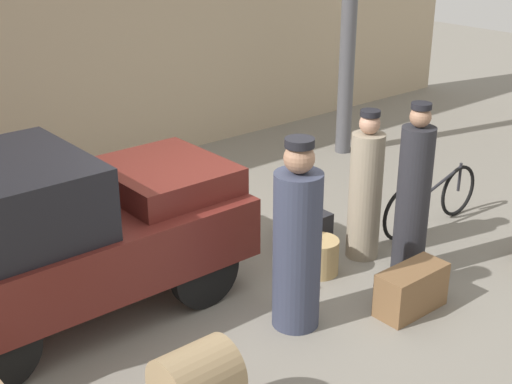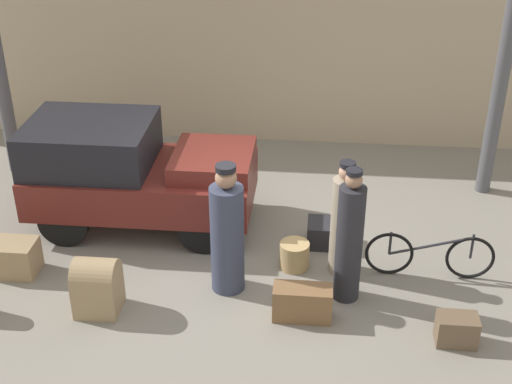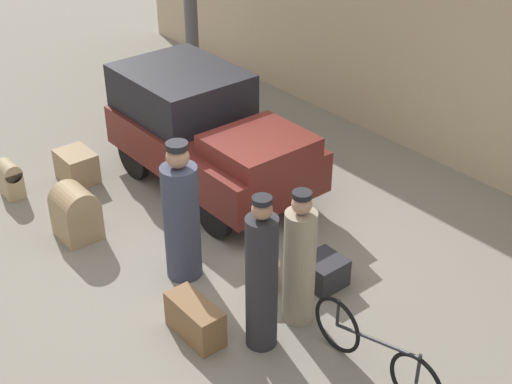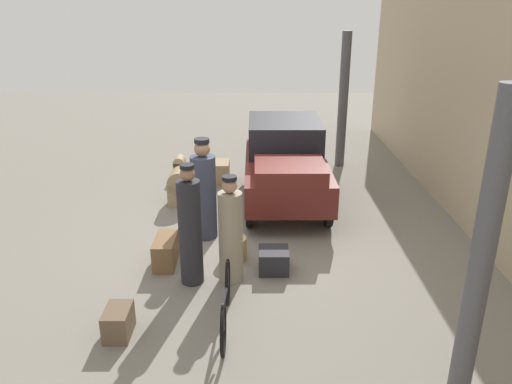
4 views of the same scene
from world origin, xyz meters
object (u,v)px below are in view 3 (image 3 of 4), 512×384
bicycle (375,352)px  conductor_in_dark_uniform (181,217)px  trunk_barrel_dark (76,213)px  trunk_large_brown (77,166)px  wicker_basket (263,276)px  porter_carrying_trunk (262,279)px  truck (205,129)px  suitcase_tan_flat (195,319)px  trunk_umber_medium (324,272)px  trunk_wicker_pale (10,178)px  porter_lifting_near_truck (300,263)px

bicycle → conductor_in_dark_uniform: size_ratio=0.95×
trunk_barrel_dark → trunk_large_brown: bearing=153.0°
wicker_basket → porter_carrying_trunk: 1.13m
truck → trunk_barrel_dark: bearing=-88.3°
bicycle → suitcase_tan_flat: size_ratio=2.35×
conductor_in_dark_uniform → trunk_umber_medium: (1.23, 1.17, -0.64)m
bicycle → conductor_in_dark_uniform: 2.73m
trunk_wicker_pale → conductor_in_dark_uniform: bearing=15.8°
porter_lifting_near_truck → trunk_large_brown: size_ratio=2.73×
truck → trunk_large_brown: truck is taller
trunk_umber_medium → bicycle: bearing=-25.3°
wicker_basket → trunk_large_brown: bearing=-172.6°
truck → conductor_in_dark_uniform: 2.21m
suitcase_tan_flat → trunk_large_brown: bearing=171.3°
trunk_wicker_pale → wicker_basket: bearing=19.9°
truck → conductor_in_dark_uniform: conductor_in_dark_uniform is taller
truck → suitcase_tan_flat: size_ratio=4.48×
porter_carrying_trunk → trunk_umber_medium: size_ratio=3.98×
trunk_barrel_dark → conductor_in_dark_uniform: bearing=22.1°
bicycle → wicker_basket: 1.80m
wicker_basket → trunk_barrel_dark: bearing=-153.8°
truck → wicker_basket: (2.46, -0.96, -0.70)m
porter_lifting_near_truck → trunk_large_brown: 4.44m
conductor_in_dark_uniform → trunk_barrel_dark: 1.73m
porter_lifting_near_truck → trunk_umber_medium: 0.90m
bicycle → porter_carrying_trunk: porter_carrying_trunk is taller
porter_carrying_trunk → trunk_large_brown: size_ratio=3.04×
truck → trunk_umber_medium: (2.84, -0.34, -0.71)m
porter_carrying_trunk → suitcase_tan_flat: size_ratio=2.53×
trunk_umber_medium → conductor_in_dark_uniform: bearing=-136.3°
wicker_basket → porter_lifting_near_truck: 0.85m
porter_carrying_trunk → trunk_umber_medium: (-0.31, 1.22, -0.67)m
conductor_in_dark_uniform → trunk_large_brown: conductor_in_dark_uniform is taller
bicycle → porter_lifting_near_truck: porter_lifting_near_truck is taller
wicker_basket → trunk_wicker_pale: trunk_wicker_pale is taller
wicker_basket → trunk_large_brown: 3.78m
porter_carrying_trunk → suitcase_tan_flat: porter_carrying_trunk is taller
bicycle → suitcase_tan_flat: bearing=-147.8°
conductor_in_dark_uniform → trunk_wicker_pale: bearing=-164.2°
porter_lifting_near_truck → trunk_umber_medium: porter_lifting_near_truck is taller
suitcase_tan_flat → trunk_wicker_pale: trunk_wicker_pale is taller
porter_lifting_near_truck → porter_carrying_trunk: bearing=-84.5°
conductor_in_dark_uniform → trunk_large_brown: size_ratio=2.97×
trunk_barrel_dark → trunk_umber_medium: size_ratio=1.61×
wicker_basket → porter_carrying_trunk: bearing=-40.9°
trunk_barrel_dark → truck: bearing=91.7°
truck → bicycle: (4.25, -1.01, -0.55)m
truck → porter_lifting_near_truck: 3.25m
conductor_in_dark_uniform → porter_carrying_trunk: 1.54m
wicker_basket → conductor_in_dark_uniform: 1.18m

